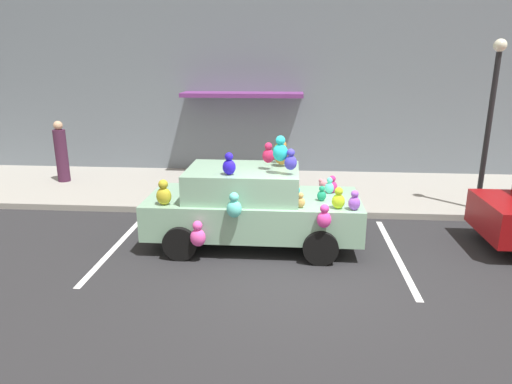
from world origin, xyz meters
TOP-DOWN VIEW (x-y plane):
  - ground_plane at (0.00, 0.00)m, footprint 60.00×60.00m
  - sidewalk at (0.00, 5.00)m, footprint 24.00×4.00m
  - storefront_building at (-0.02, 7.14)m, footprint 24.00×1.25m
  - parking_stripe_front at (1.79, 1.00)m, footprint 0.12×3.60m
  - parking_stripe_rear at (-3.67, 1.00)m, footprint 0.12×3.60m
  - plush_covered_car at (-0.99, 1.33)m, footprint 4.14×2.09m
  - teddy_bear_on_sidewalk at (0.56, 3.46)m, footprint 0.35×0.29m
  - street_lamp_post at (4.20, 3.50)m, footprint 0.28×0.28m
  - pedestrian_near_shopfront at (-6.82, 5.18)m, footprint 0.35×0.35m

SIDE VIEW (x-z plane):
  - ground_plane at x=0.00m, z-range 0.00..0.00m
  - parking_stripe_front at x=1.79m, z-range 0.00..0.01m
  - parking_stripe_rear at x=-3.67m, z-range 0.00..0.01m
  - sidewalk at x=0.00m, z-range 0.00..0.15m
  - teddy_bear_on_sidewalk at x=0.56m, z-range 0.12..0.79m
  - plush_covered_car at x=-0.99m, z-range -0.32..1.94m
  - pedestrian_near_shopfront at x=-6.82m, z-range 0.10..1.84m
  - street_lamp_post at x=4.20m, z-range 0.59..4.44m
  - storefront_building at x=-0.02m, z-range -0.01..6.39m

